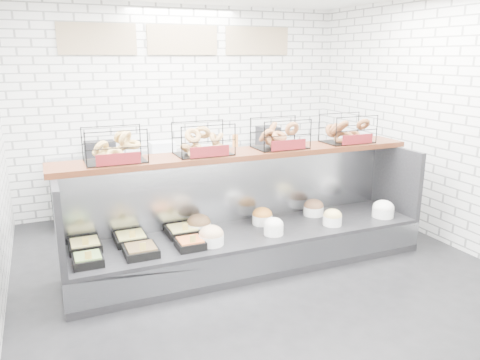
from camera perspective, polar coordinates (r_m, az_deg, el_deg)
name	(u,v)px	position (r m, az deg, el deg)	size (l,w,h in m)	color
ground	(262,275)	(5.13, 2.72, -11.47)	(5.50, 5.50, 0.00)	black
room_shell	(240,77)	(5.15, 0.02, 12.45)	(5.02, 5.51, 3.01)	white
display_case	(248,236)	(5.28, 0.95, -6.80)	(4.00, 0.90, 1.20)	black
bagel_shelf	(243,141)	(5.15, 0.35, 4.80)	(4.10, 0.50, 0.40)	#3C190C
prep_counter	(192,180)	(7.10, -5.84, 0.06)	(4.00, 0.60, 1.20)	#93969B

